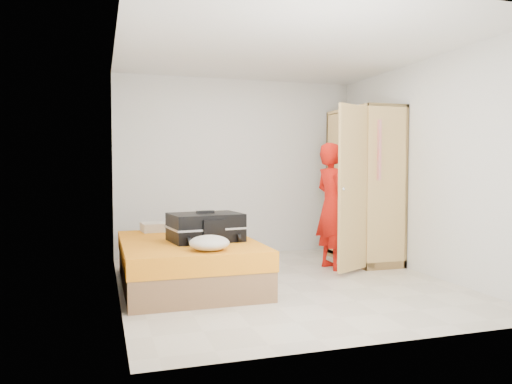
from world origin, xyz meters
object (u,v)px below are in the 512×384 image
object	(u,v)px
wardrobe	(363,189)
round_cushion	(209,243)
bed	(188,262)
person	(332,206)
suitcase	(206,227)

from	to	relation	value
wardrobe	round_cushion	world-z (taller)	wardrobe
bed	round_cushion	size ratio (longest dim) A/B	5.15
bed	wardrobe	world-z (taller)	wardrobe
bed	round_cushion	bearing A→B (deg)	-83.66
person	round_cushion	xyz separation A→B (m)	(-1.84, -1.08, -0.23)
bed	wardrobe	size ratio (longest dim) A/B	0.96
person	suitcase	world-z (taller)	person
suitcase	wardrobe	bearing A→B (deg)	9.37
wardrobe	person	bearing A→B (deg)	-157.25
bed	round_cushion	distance (m)	0.83
bed	person	distance (m)	2.03
person	bed	bearing A→B (deg)	92.68
bed	suitcase	world-z (taller)	suitcase
wardrobe	person	distance (m)	0.66
person	suitcase	bearing A→B (deg)	97.43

